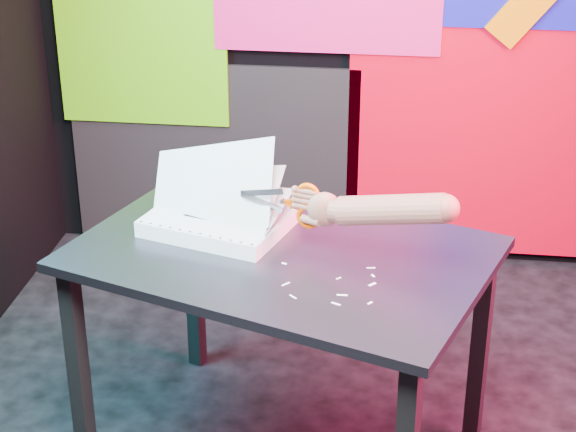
# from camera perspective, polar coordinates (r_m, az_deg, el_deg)

# --- Properties ---
(room) EXTENTS (3.01, 3.01, 2.71)m
(room) POSITION_cam_1_polar(r_m,az_deg,el_deg) (2.59, 5.02, 9.55)
(room) COLOR black
(room) RESTS_ON ground
(backdrop) EXTENTS (2.88, 0.05, 2.08)m
(backdrop) POSITION_cam_1_polar(r_m,az_deg,el_deg) (4.10, 6.68, 9.59)
(backdrop) COLOR #BF0018
(backdrop) RESTS_ON ground
(work_table) EXTENTS (1.38, 1.14, 0.75)m
(work_table) POSITION_cam_1_polar(r_m,az_deg,el_deg) (2.87, -0.35, -3.64)
(work_table) COLOR black
(work_table) RESTS_ON ground
(printout_stack) EXTENTS (0.48, 0.41, 0.31)m
(printout_stack) POSITION_cam_1_polar(r_m,az_deg,el_deg) (2.95, -4.20, -0.26)
(printout_stack) COLOR white
(printout_stack) RESTS_ON work_table
(scissors) EXTENTS (0.25, 0.09, 0.14)m
(scissors) POSITION_cam_1_polar(r_m,az_deg,el_deg) (2.78, 0.86, 0.66)
(scissors) COLOR #AAAAAA
(scissors) RESTS_ON printout_stack
(hand_forearm) EXTENTS (0.46, 0.19, 0.16)m
(hand_forearm) POSITION_cam_1_polar(r_m,az_deg,el_deg) (2.69, 5.48, 0.40)
(hand_forearm) COLOR brown
(hand_forearm) RESTS_ON work_table
(paper_clippings) EXTENTS (0.28, 0.23, 0.00)m
(paper_clippings) POSITION_cam_1_polar(r_m,az_deg,el_deg) (2.64, 2.97, -4.17)
(paper_clippings) COLOR white
(paper_clippings) RESTS_ON work_table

